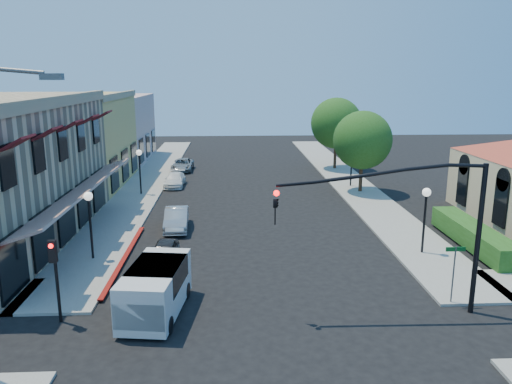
{
  "coord_description": "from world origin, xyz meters",
  "views": [
    {
      "loc": [
        -1.42,
        -16.23,
        9.22
      ],
      "look_at": [
        -0.03,
        11.65,
        2.6
      ],
      "focal_mm": 35.0,
      "sensor_mm": 36.0,
      "label": 1
    }
  ],
  "objects_px": {
    "signal_mast_arm": "(425,214)",
    "parked_car_a": "(165,253)",
    "street_tree_b": "(336,123)",
    "parked_car_b": "(176,219)",
    "lamppost_left_far": "(139,161)",
    "parked_car_d": "(183,165)",
    "parked_car_c": "(175,180)",
    "white_van": "(155,287)",
    "lamppost_right_near": "(426,204)",
    "secondary_signal": "(55,266)",
    "street_name_sign": "(454,266)",
    "lamppost_left_near": "(89,208)",
    "lamppost_right_far": "(352,155)",
    "street_tree_a": "(363,140)"
  },
  "relations": [
    {
      "from": "secondary_signal",
      "to": "parked_car_c",
      "type": "distance_m",
      "value": 23.73
    },
    {
      "from": "street_name_sign",
      "to": "lamppost_left_far",
      "type": "relative_size",
      "value": 0.7
    },
    {
      "from": "lamppost_right_far",
      "to": "white_van",
      "type": "height_order",
      "value": "lamppost_right_far"
    },
    {
      "from": "lamppost_left_near",
      "to": "parked_car_d",
      "type": "distance_m",
      "value": 24.21
    },
    {
      "from": "street_tree_b",
      "to": "parked_car_b",
      "type": "bearing_deg",
      "value": -125.59
    },
    {
      "from": "lamppost_left_near",
      "to": "parked_car_b",
      "type": "distance_m",
      "value": 6.56
    },
    {
      "from": "lamppost_right_far",
      "to": "parked_car_b",
      "type": "height_order",
      "value": "lamppost_right_far"
    },
    {
      "from": "signal_mast_arm",
      "to": "street_tree_a",
      "type": "bearing_deg",
      "value": 81.83
    },
    {
      "from": "street_tree_b",
      "to": "parked_car_a",
      "type": "relative_size",
      "value": 2.14
    },
    {
      "from": "street_tree_b",
      "to": "white_van",
      "type": "distance_m",
      "value": 33.02
    },
    {
      "from": "lamppost_left_near",
      "to": "street_tree_a",
      "type": "bearing_deg",
      "value": 38.98
    },
    {
      "from": "parked_car_c",
      "to": "parked_car_d",
      "type": "height_order",
      "value": "parked_car_d"
    },
    {
      "from": "street_tree_b",
      "to": "signal_mast_arm",
      "type": "relative_size",
      "value": 0.88
    },
    {
      "from": "lamppost_left_near",
      "to": "parked_car_a",
      "type": "xyz_separation_m",
      "value": [
        3.7,
        -0.64,
        -2.18
      ]
    },
    {
      "from": "lamppost_right_near",
      "to": "parked_car_c",
      "type": "xyz_separation_m",
      "value": [
        -14.7,
        17.0,
        -2.18
      ]
    },
    {
      "from": "signal_mast_arm",
      "to": "parked_car_a",
      "type": "relative_size",
      "value": 2.45
    },
    {
      "from": "secondary_signal",
      "to": "lamppost_right_far",
      "type": "height_order",
      "value": "lamppost_right_far"
    },
    {
      "from": "signal_mast_arm",
      "to": "lamppost_left_far",
      "type": "distance_m",
      "value": 25.07
    },
    {
      "from": "lamppost_right_near",
      "to": "parked_car_d",
      "type": "height_order",
      "value": "lamppost_right_near"
    },
    {
      "from": "street_name_sign",
      "to": "lamppost_right_near",
      "type": "xyz_separation_m",
      "value": [
        1.0,
        5.8,
        1.04
      ]
    },
    {
      "from": "lamppost_left_far",
      "to": "parked_car_c",
      "type": "distance_m",
      "value": 4.36
    },
    {
      "from": "white_van",
      "to": "parked_car_c",
      "type": "relative_size",
      "value": 1.2
    },
    {
      "from": "lamppost_right_near",
      "to": "parked_car_d",
      "type": "distance_m",
      "value": 28.23
    },
    {
      "from": "street_tree_b",
      "to": "secondary_signal",
      "type": "relative_size",
      "value": 2.11
    },
    {
      "from": "street_tree_a",
      "to": "signal_mast_arm",
      "type": "distance_m",
      "value": 20.71
    },
    {
      "from": "secondary_signal",
      "to": "lamppost_left_far",
      "type": "bearing_deg",
      "value": 91.39
    },
    {
      "from": "lamppost_right_near",
      "to": "lamppost_left_far",
      "type": "bearing_deg",
      "value": 140.53
    },
    {
      "from": "lamppost_left_near",
      "to": "parked_car_c",
      "type": "xyz_separation_m",
      "value": [
        2.3,
        17.0,
        -2.18
      ]
    },
    {
      "from": "street_name_sign",
      "to": "parked_car_d",
      "type": "distance_m",
      "value": 32.82
    },
    {
      "from": "parked_car_b",
      "to": "parked_car_c",
      "type": "height_order",
      "value": "parked_car_b"
    },
    {
      "from": "parked_car_a",
      "to": "parked_car_c",
      "type": "relative_size",
      "value": 0.85
    },
    {
      "from": "lamppost_left_near",
      "to": "parked_car_b",
      "type": "relative_size",
      "value": 0.91
    },
    {
      "from": "lamppost_left_near",
      "to": "lamppost_right_near",
      "type": "distance_m",
      "value": 17.0
    },
    {
      "from": "street_tree_a",
      "to": "street_name_sign",
      "type": "xyz_separation_m",
      "value": [
        -1.3,
        -19.8,
        -2.5
      ]
    },
    {
      "from": "lamppost_left_near",
      "to": "parked_car_b",
      "type": "bearing_deg",
      "value": 53.5
    },
    {
      "from": "parked_car_d",
      "to": "lamppost_right_near",
      "type": "bearing_deg",
      "value": -57.14
    },
    {
      "from": "street_tree_a",
      "to": "street_tree_b",
      "type": "height_order",
      "value": "street_tree_b"
    },
    {
      "from": "secondary_signal",
      "to": "street_name_sign",
      "type": "xyz_separation_m",
      "value": [
        15.5,
        0.79,
        -0.62
      ]
    },
    {
      "from": "street_name_sign",
      "to": "lamppost_right_far",
      "type": "relative_size",
      "value": 0.7
    },
    {
      "from": "lamppost_left_far",
      "to": "parked_car_d",
      "type": "height_order",
      "value": "lamppost_left_far"
    },
    {
      "from": "secondary_signal",
      "to": "parked_car_c",
      "type": "xyz_separation_m",
      "value": [
        1.8,
        23.59,
        -1.76
      ]
    },
    {
      "from": "street_tree_b",
      "to": "white_van",
      "type": "xyz_separation_m",
      "value": [
        -13.25,
        -30.05,
        -3.41
      ]
    },
    {
      "from": "white_van",
      "to": "secondary_signal",
      "type": "bearing_deg",
      "value": -171.25
    },
    {
      "from": "street_tree_b",
      "to": "parked_car_b",
      "type": "relative_size",
      "value": 1.79
    },
    {
      "from": "parked_car_b",
      "to": "parked_car_c",
      "type": "distance_m",
      "value": 12.08
    },
    {
      "from": "parked_car_c",
      "to": "street_tree_a",
      "type": "bearing_deg",
      "value": -10.18
    },
    {
      "from": "secondary_signal",
      "to": "lamppost_right_far",
      "type": "relative_size",
      "value": 0.93
    },
    {
      "from": "lamppost_right_far",
      "to": "parked_car_d",
      "type": "bearing_deg",
      "value": 151.44
    },
    {
      "from": "lamppost_left_near",
      "to": "street_tree_b",
      "type": "bearing_deg",
      "value": 54.21
    },
    {
      "from": "street_tree_b",
      "to": "street_name_sign",
      "type": "relative_size",
      "value": 2.81
    }
  ]
}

